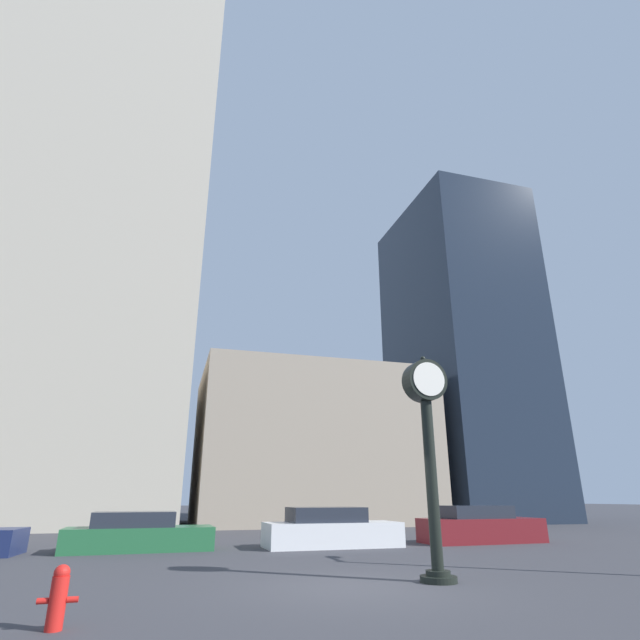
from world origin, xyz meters
TOP-DOWN VIEW (x-y plane):
  - ground_plane at (0.00, 0.00)m, footprint 200.00×200.00m
  - building_tall_tower at (-10.31, 24.00)m, footprint 14.93×12.00m
  - building_storefront_row at (5.38, 24.00)m, footprint 14.70×12.00m
  - building_glass_modern at (18.14, 24.00)m, footprint 8.38×12.00m
  - street_clock at (1.80, 0.02)m, footprint 0.94×0.75m
  - car_green at (-4.36, 8.22)m, footprint 4.61×1.90m
  - car_white at (1.95, 7.72)m, footprint 4.66×1.86m
  - car_maroon at (7.90, 7.83)m, footprint 4.66×1.92m
  - fire_hydrant_far at (-4.86, -2.03)m, footprint 0.50×0.22m

SIDE VIEW (x-z plane):
  - ground_plane at x=0.00m, z-range 0.00..0.00m
  - fire_hydrant_far at x=-4.86m, z-range 0.01..0.78m
  - car_green at x=-4.36m, z-range -0.09..1.08m
  - car_white at x=1.95m, z-range -0.10..1.19m
  - car_maroon at x=7.90m, z-range -0.09..1.22m
  - street_clock at x=1.80m, z-range 0.58..5.29m
  - building_storefront_row at x=5.38m, z-range 0.00..9.67m
  - building_glass_modern at x=18.14m, z-range 0.00..25.04m
  - building_tall_tower at x=-10.31m, z-range 0.00..38.43m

